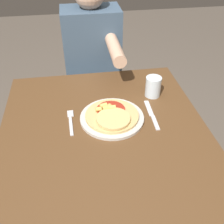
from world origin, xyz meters
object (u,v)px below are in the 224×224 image
object	(u,v)px
fork	(71,121)
knife	(152,115)
person_diner	(93,63)
dining_table	(105,147)
drinking_glass	(153,87)
plate	(112,118)
pizza	(112,115)

from	to	relation	value
fork	knife	bearing A→B (deg)	-2.68
person_diner	fork	bearing A→B (deg)	-104.67
dining_table	person_diner	xyz separation A→B (m)	(0.02, 0.69, 0.08)
fork	knife	world-z (taller)	same
drinking_glass	person_diner	world-z (taller)	person_diner
dining_table	drinking_glass	distance (m)	0.39
dining_table	knife	bearing A→B (deg)	13.33
knife	person_diner	bearing A→B (deg)	108.52
dining_table	drinking_glass	size ratio (longest dim) A/B	9.57
person_diner	plate	bearing A→B (deg)	-87.68
dining_table	drinking_glass	bearing A→B (deg)	38.04
knife	person_diner	world-z (taller)	person_diner
knife	drinking_glass	distance (m)	0.18
knife	person_diner	distance (m)	0.67
knife	drinking_glass	size ratio (longest dim) A/B	2.14
dining_table	person_diner	world-z (taller)	person_diner
knife	person_diner	xyz separation A→B (m)	(-0.21, 0.64, -0.04)
plate	person_diner	xyz separation A→B (m)	(-0.03, 0.63, -0.05)
dining_table	knife	distance (m)	0.27
fork	drinking_glass	bearing A→B (deg)	19.07
dining_table	knife	xyz separation A→B (m)	(0.23, 0.05, 0.12)
dining_table	plate	xyz separation A→B (m)	(0.04, 0.06, 0.12)
plate	knife	xyz separation A→B (m)	(0.19, -0.00, -0.00)
dining_table	fork	size ratio (longest dim) A/B	5.63
dining_table	fork	world-z (taller)	fork
pizza	knife	size ratio (longest dim) A/B	1.10
plate	drinking_glass	bearing A→B (deg)	34.16
fork	drinking_glass	distance (m)	0.45
drinking_glass	person_diner	size ratio (longest dim) A/B	0.09
drinking_glass	dining_table	bearing A→B (deg)	-141.96
knife	pizza	bearing A→B (deg)	179.91
person_diner	dining_table	bearing A→B (deg)	-91.54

